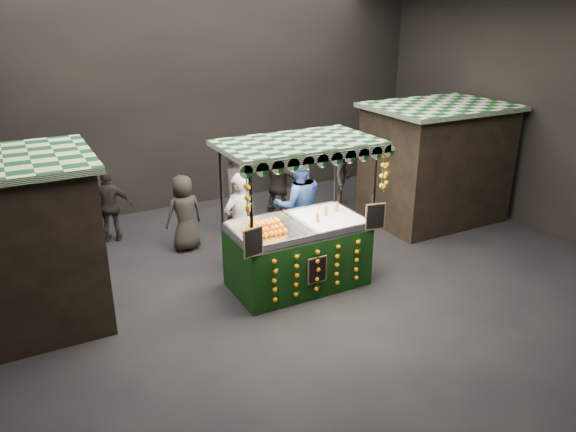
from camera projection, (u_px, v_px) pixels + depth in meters
ground at (294, 288)px, 9.40m from camera, size 12.00×12.00×0.00m
market_hall at (295, 90)px, 8.18m from camera, size 12.10×10.10×5.05m
neighbour_stall_right at (435, 163)px, 12.10m from camera, size 3.00×2.20×2.60m
juice_stall at (299, 243)px, 9.23m from camera, size 2.65×1.56×2.57m
vendor_grey at (240, 222)px, 9.80m from camera, size 0.77×0.61×1.85m
vendor_blue at (298, 205)px, 10.40m from camera, size 1.13×0.98×2.00m
shopper_0 at (237, 194)px, 11.20m from camera, size 0.83×0.74×1.90m
shopper_1 at (414, 178)px, 12.44m from camera, size 1.08×1.00×1.78m
shopper_2 at (110, 206)px, 11.07m from camera, size 0.96×0.62×1.51m
shopper_3 at (343, 174)px, 13.09m from camera, size 1.12×1.14×1.57m
shopper_4 at (184, 213)px, 10.67m from camera, size 0.81×0.58×1.53m
shopper_5 at (278, 178)px, 12.61m from camera, size 1.16×1.61×1.68m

